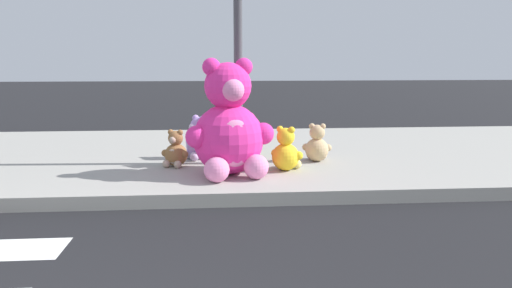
# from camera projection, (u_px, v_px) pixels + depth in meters

# --- Properties ---
(sidewalk) EXTENTS (28.00, 4.40, 0.15)m
(sidewalk) POSITION_uv_depth(u_px,v_px,m) (168.00, 157.00, 6.94)
(sidewalk) COLOR #9E9B93
(sidewalk) RESTS_ON ground_plane
(sign_pole) EXTENTS (0.56, 0.11, 3.20)m
(sign_pole) POSITION_uv_depth(u_px,v_px,m) (238.00, 31.00, 5.91)
(sign_pole) COLOR #4C4C51
(sign_pole) RESTS_ON sidewalk
(plush_pink_large) EXTENTS (1.03, 0.96, 1.37)m
(plush_pink_large) POSITION_uv_depth(u_px,v_px,m) (229.00, 129.00, 5.53)
(plush_pink_large) COLOR #F22D93
(plush_pink_large) RESTS_ON sidewalk
(plush_lavender) EXTENTS (0.43, 0.42, 0.60)m
(plush_lavender) POSITION_uv_depth(u_px,v_px,m) (198.00, 141.00, 6.47)
(plush_lavender) COLOR #B28CD8
(plush_lavender) RESTS_ON sidewalk
(plush_brown) EXTENTS (0.35, 0.34, 0.47)m
(plush_brown) POSITION_uv_depth(u_px,v_px,m) (175.00, 152.00, 6.02)
(plush_brown) COLOR olive
(plush_brown) RESTS_ON sidewalk
(plush_tan) EXTENTS (0.39, 0.36, 0.51)m
(plush_tan) POSITION_uv_depth(u_px,v_px,m) (317.00, 146.00, 6.32)
(plush_tan) COLOR tan
(plush_tan) RESTS_ON sidewalk
(plush_yellow) EXTENTS (0.38, 0.40, 0.55)m
(plush_yellow) POSITION_uv_depth(u_px,v_px,m) (286.00, 153.00, 5.80)
(plush_yellow) COLOR yellow
(plush_yellow) RESTS_ON sidewalk
(plush_lime) EXTENTS (0.44, 0.46, 0.62)m
(plush_lime) POSITION_uv_depth(u_px,v_px,m) (233.00, 137.00, 6.80)
(plush_lime) COLOR #8CD133
(plush_lime) RESTS_ON sidewalk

